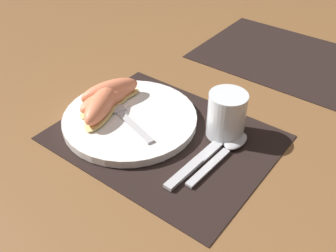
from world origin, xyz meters
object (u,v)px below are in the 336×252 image
object	(u,v)px
citrus_wedge_0	(110,92)
citrus_wedge_1	(106,99)
juice_glass	(226,117)
spoon	(229,148)
knife	(205,155)
citrus_wedge_2	(101,106)
fork	(121,114)
plate	(130,119)

from	to	relation	value
citrus_wedge_0	citrus_wedge_1	bearing A→B (deg)	-72.89
juice_glass	spoon	distance (m)	0.06
citrus_wedge_0	citrus_wedge_1	distance (m)	0.02
knife	citrus_wedge_2	size ratio (longest dim) A/B	1.60
fork	citrus_wedge_1	world-z (taller)	citrus_wedge_1
plate	citrus_wedge_0	world-z (taller)	citrus_wedge_0
juice_glass	citrus_wedge_0	bearing A→B (deg)	-164.65
plate	citrus_wedge_0	xyz separation A→B (m)	(-0.07, 0.02, 0.03)
fork	citrus_wedge_0	size ratio (longest dim) A/B	1.32
citrus_wedge_1	juice_glass	bearing A→B (deg)	19.99
juice_glass	plate	bearing A→B (deg)	-154.11
juice_glass	knife	size ratio (longest dim) A/B	0.40
fork	spoon	bearing A→B (deg)	14.76
knife	fork	xyz separation A→B (m)	(-0.19, -0.01, 0.02)
knife	citrus_wedge_1	distance (m)	0.24
plate	fork	size ratio (longest dim) A/B	1.47
plate	citrus_wedge_1	distance (m)	0.07
juice_glass	fork	world-z (taller)	juice_glass
plate	spoon	size ratio (longest dim) A/B	1.51
citrus_wedge_2	knife	bearing A→B (deg)	8.67
knife	fork	distance (m)	0.19
juice_glass	spoon	world-z (taller)	juice_glass
juice_glass	citrus_wedge_0	xyz separation A→B (m)	(-0.24, -0.07, -0.00)
citrus_wedge_0	juice_glass	bearing A→B (deg)	15.35
plate	juice_glass	distance (m)	0.19
plate	citrus_wedge_1	size ratio (longest dim) A/B	1.97
citrus_wedge_0	citrus_wedge_1	size ratio (longest dim) A/B	1.01
juice_glass	citrus_wedge_1	size ratio (longest dim) A/B	0.67
plate	knife	size ratio (longest dim) A/B	1.18
juice_glass	citrus_wedge_0	world-z (taller)	juice_glass
plate	spoon	bearing A→B (deg)	13.35
fork	citrus_wedge_0	bearing A→B (deg)	154.14
plate	citrus_wedge_1	bearing A→B (deg)	-178.28
citrus_wedge_0	citrus_wedge_2	xyz separation A→B (m)	(0.02, -0.05, -0.00)
fork	citrus_wedge_0	xyz separation A→B (m)	(-0.05, 0.03, 0.02)
citrus_wedge_1	citrus_wedge_2	distance (m)	0.03
citrus_wedge_0	citrus_wedge_2	bearing A→B (deg)	-67.80
plate	spoon	distance (m)	0.21
juice_glass	citrus_wedge_1	xyz separation A→B (m)	(-0.23, -0.08, -0.01)
knife	fork	size ratio (longest dim) A/B	1.24
citrus_wedge_1	citrus_wedge_2	bearing A→B (deg)	-64.30
citrus_wedge_0	fork	bearing A→B (deg)	-25.86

